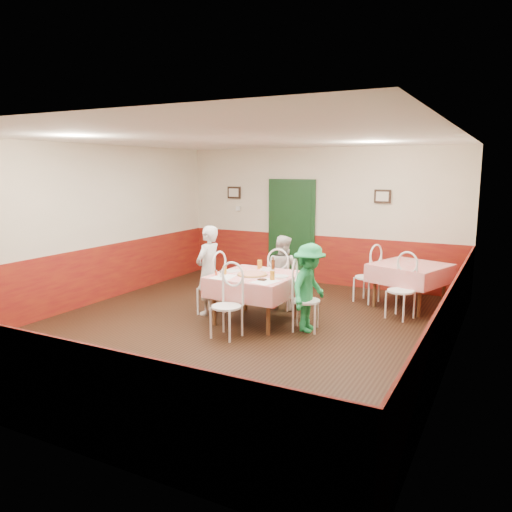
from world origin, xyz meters
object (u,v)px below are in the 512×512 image
at_px(beer_bottle, 273,264).
at_px(glass_a, 224,270).
at_px(chair_near, 226,307).
at_px(chair_far, 281,283).
at_px(diner_far, 282,272).
at_px(chair_left, 211,287).
at_px(chair_right, 306,301).
at_px(chair_second_b, 401,291).
at_px(pizza, 252,274).
at_px(second_table, 409,286).
at_px(diner_right, 309,288).
at_px(glass_b, 272,275).
at_px(diner_left, 208,270).
at_px(main_table, 256,298).
at_px(glass_c, 260,265).
at_px(wallet, 262,280).
at_px(chair_second_a, 367,277).

bearing_deg(beer_bottle, glass_a, -130.21).
distance_m(chair_near, glass_a, 0.83).
height_order(chair_far, diner_far, diner_far).
height_order(chair_left, chair_right, same).
bearing_deg(chair_second_b, pizza, -127.88).
height_order(glass_a, beer_bottle, beer_bottle).
relative_size(pizza, diner_far, 0.35).
height_order(second_table, glass_a, glass_a).
height_order(chair_second_b, diner_right, diner_right).
bearing_deg(chair_left, diner_far, 138.56).
xyz_separation_m(glass_b, diner_left, (-1.29, 0.27, -0.09)).
xyz_separation_m(chair_far, chair_second_b, (1.94, 0.37, 0.00)).
xyz_separation_m(main_table, glass_c, (-0.15, 0.41, 0.46)).
bearing_deg(diner_left, wallet, 76.75).
bearing_deg(glass_c, diner_far, 69.85).
distance_m(chair_right, wallet, 0.72).
distance_m(chair_second_a, diner_left, 2.89).
bearing_deg(chair_left, chair_right, 91.92).
relative_size(glass_c, diner_right, 0.11).
height_order(chair_second_b, glass_a, chair_second_b).
relative_size(main_table, second_table, 1.09).
xyz_separation_m(chair_right, chair_near, (-0.88, -0.82, 0.00)).
relative_size(pizza, glass_c, 3.08).
distance_m(chair_far, pizza, 0.99).
bearing_deg(chair_near, pizza, 92.77).
xyz_separation_m(chair_second_b, glass_b, (-1.58, -1.45, 0.38)).
bearing_deg(main_table, chair_second_b, 31.79).
relative_size(main_table, chair_second_a, 1.36).
relative_size(chair_left, diner_left, 0.61).
relative_size(chair_left, chair_second_b, 1.00).
height_order(wallet, diner_right, diner_right).
relative_size(glass_a, diner_right, 0.09).
bearing_deg(wallet, diner_far, 103.14).
xyz_separation_m(chair_far, chair_near, (-0.06, -1.70, 0.00)).
relative_size(chair_second_b, wallet, 8.18).
bearing_deg(diner_far, diner_right, 137.90).
relative_size(chair_second_b, glass_b, 6.75).
relative_size(chair_second_a, pizza, 2.01).
bearing_deg(glass_a, diner_left, 150.98).
xyz_separation_m(main_table, second_table, (1.97, 1.97, 0.00)).
relative_size(chair_right, chair_far, 1.00).
relative_size(chair_second_b, beer_bottle, 4.43).
distance_m(main_table, diner_left, 0.97).
xyz_separation_m(chair_second_a, pizza, (-1.24, -2.05, 0.32)).
relative_size(beer_bottle, diner_far, 0.16).
xyz_separation_m(chair_second_a, chair_second_b, (0.75, -0.75, 0.00)).
bearing_deg(chair_left, second_table, 128.56).
height_order(wallet, diner_far, diner_far).
distance_m(main_table, diner_far, 0.94).
xyz_separation_m(chair_right, chair_second_a, (0.37, 2.00, 0.00)).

